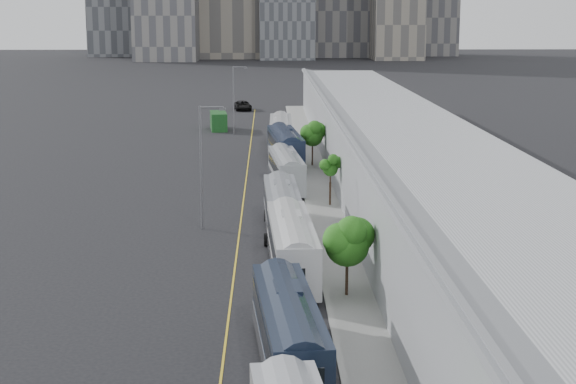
{
  "coord_description": "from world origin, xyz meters",
  "views": [
    {
      "loc": [
        0.71,
        -19.34,
        16.5
      ],
      "look_at": [
        2.26,
        47.27,
        3.0
      ],
      "focal_mm": 55.0,
      "sensor_mm": 36.0,
      "label": 1
    }
  ],
  "objects_px": {
    "bus_6": "(281,135)",
    "street_lamp_near": "(203,159)",
    "bus_3": "(282,212)",
    "street_lamp_far": "(235,96)",
    "shipping_container": "(219,121)",
    "suv": "(243,106)",
    "bus_4": "(286,173)",
    "bus_2": "(292,252)",
    "bus_1": "(288,338)",
    "bus_5": "(285,151)"
  },
  "relations": [
    {
      "from": "bus_3",
      "to": "bus_4",
      "type": "height_order",
      "value": "bus_3"
    },
    {
      "from": "bus_2",
      "to": "shipping_container",
      "type": "distance_m",
      "value": 73.14
    },
    {
      "from": "shipping_container",
      "to": "street_lamp_near",
      "type": "bearing_deg",
      "value": -94.15
    },
    {
      "from": "bus_1",
      "to": "bus_5",
      "type": "relative_size",
      "value": 0.91
    },
    {
      "from": "bus_2",
      "to": "suv",
      "type": "distance_m",
      "value": 99.23
    },
    {
      "from": "bus_3",
      "to": "suv",
      "type": "xyz_separation_m",
      "value": [
        -5.39,
        87.16,
        -0.71
      ]
    },
    {
      "from": "bus_2",
      "to": "bus_4",
      "type": "bearing_deg",
      "value": 87.23
    },
    {
      "from": "bus_4",
      "to": "street_lamp_far",
      "type": "bearing_deg",
      "value": 94.64
    },
    {
      "from": "bus_2",
      "to": "street_lamp_near",
      "type": "xyz_separation_m",
      "value": [
        -6.48,
        12.79,
        3.9
      ]
    },
    {
      "from": "bus_3",
      "to": "suv",
      "type": "distance_m",
      "value": 87.33
    },
    {
      "from": "bus_5",
      "to": "bus_2",
      "type": "bearing_deg",
      "value": -95.51
    },
    {
      "from": "bus_4",
      "to": "suv",
      "type": "relative_size",
      "value": 2.1
    },
    {
      "from": "bus_1",
      "to": "bus_6",
      "type": "relative_size",
      "value": 0.95
    },
    {
      "from": "bus_5",
      "to": "suv",
      "type": "distance_m",
      "value": 57.68
    },
    {
      "from": "bus_3",
      "to": "shipping_container",
      "type": "relative_size",
      "value": 2.11
    },
    {
      "from": "bus_5",
      "to": "street_lamp_near",
      "type": "xyz_separation_m",
      "value": [
        -6.91,
        -28.93,
        3.81
      ]
    },
    {
      "from": "bus_3",
      "to": "bus_4",
      "type": "relative_size",
      "value": 1.01
    },
    {
      "from": "shipping_container",
      "to": "suv",
      "type": "relative_size",
      "value": 1.01
    },
    {
      "from": "bus_3",
      "to": "suv",
      "type": "bearing_deg",
      "value": 91.84
    },
    {
      "from": "bus_6",
      "to": "shipping_container",
      "type": "relative_size",
      "value": 2.28
    },
    {
      "from": "bus_1",
      "to": "street_lamp_near",
      "type": "bearing_deg",
      "value": 97.22
    },
    {
      "from": "street_lamp_near",
      "to": "suv",
      "type": "bearing_deg",
      "value": 89.56
    },
    {
      "from": "bus_6",
      "to": "street_lamp_far",
      "type": "bearing_deg",
      "value": 115.89
    },
    {
      "from": "bus_2",
      "to": "bus_4",
      "type": "relative_size",
      "value": 1.06
    },
    {
      "from": "bus_1",
      "to": "shipping_container",
      "type": "bearing_deg",
      "value": 90.51
    },
    {
      "from": "bus_3",
      "to": "bus_6",
      "type": "xyz_separation_m",
      "value": [
        0.55,
        42.82,
        0.13
      ]
    },
    {
      "from": "bus_3",
      "to": "shipping_container",
      "type": "xyz_separation_m",
      "value": [
        -8.17,
        60.74,
        -0.25
      ]
    },
    {
      "from": "bus_3",
      "to": "bus_4",
      "type": "distance_m",
      "value": 16.89
    },
    {
      "from": "bus_3",
      "to": "shipping_container",
      "type": "height_order",
      "value": "bus_3"
    },
    {
      "from": "street_lamp_near",
      "to": "shipping_container",
      "type": "distance_m",
      "value": 60.03
    },
    {
      "from": "bus_4",
      "to": "bus_6",
      "type": "height_order",
      "value": "bus_6"
    },
    {
      "from": "bus_1",
      "to": "bus_3",
      "type": "height_order",
      "value": "bus_1"
    },
    {
      "from": "bus_6",
      "to": "street_lamp_near",
      "type": "bearing_deg",
      "value": -98.29
    },
    {
      "from": "bus_4",
      "to": "suv",
      "type": "bearing_deg",
      "value": 90.43
    },
    {
      "from": "bus_3",
      "to": "bus_6",
      "type": "bearing_deg",
      "value": 87.57
    },
    {
      "from": "bus_6",
      "to": "street_lamp_far",
      "type": "relative_size",
      "value": 1.43
    },
    {
      "from": "street_lamp_near",
      "to": "shipping_container",
      "type": "bearing_deg",
      "value": 92.02
    },
    {
      "from": "bus_3",
      "to": "bus_6",
      "type": "relative_size",
      "value": 0.93
    },
    {
      "from": "bus_6",
      "to": "suv",
      "type": "relative_size",
      "value": 2.29
    },
    {
      "from": "bus_3",
      "to": "street_lamp_far",
      "type": "distance_m",
      "value": 56.26
    },
    {
      "from": "bus_4",
      "to": "suv",
      "type": "xyz_separation_m",
      "value": [
        -6.07,
        70.28,
        -0.69
      ]
    },
    {
      "from": "bus_1",
      "to": "bus_6",
      "type": "bearing_deg",
      "value": 84.72
    },
    {
      "from": "bus_1",
      "to": "bus_3",
      "type": "distance_m",
      "value": 27.05
    },
    {
      "from": "bus_1",
      "to": "shipping_container",
      "type": "distance_m",
      "value": 88.15
    },
    {
      "from": "bus_6",
      "to": "suv",
      "type": "distance_m",
      "value": 44.75
    },
    {
      "from": "bus_3",
      "to": "bus_5",
      "type": "relative_size",
      "value": 0.89
    },
    {
      "from": "street_lamp_near",
      "to": "suv",
      "type": "xyz_separation_m",
      "value": [
        0.67,
        86.26,
        -4.69
      ]
    },
    {
      "from": "street_lamp_near",
      "to": "bus_1",
      "type": "bearing_deg",
      "value": -78.08
    },
    {
      "from": "bus_6",
      "to": "street_lamp_far",
      "type": "xyz_separation_m",
      "value": [
        -6.14,
        13.03,
        3.74
      ]
    },
    {
      "from": "bus_3",
      "to": "street_lamp_far",
      "type": "relative_size",
      "value": 1.33
    }
  ]
}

